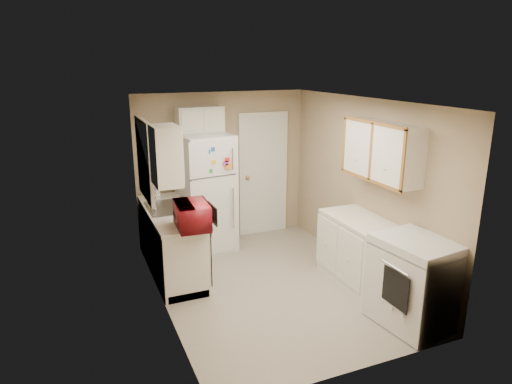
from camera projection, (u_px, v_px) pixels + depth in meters
name	position (u px, v px, depth m)	size (l,w,h in m)	color
floor	(271.00, 285.00, 6.04)	(3.80, 3.80, 0.00)	#ADA396
ceiling	(272.00, 101.00, 5.38)	(3.80, 3.80, 0.00)	white
wall_left	(160.00, 212.00, 5.19)	(3.80, 3.80, 0.00)	tan
wall_right	(364.00, 187.00, 6.23)	(3.80, 3.80, 0.00)	tan
wall_back	(223.00, 167.00, 7.40)	(2.80, 2.80, 0.00)	tan
wall_front	(361.00, 256.00, 4.03)	(2.80, 2.80, 0.00)	tan
left_counter	(172.00, 242.00, 6.31)	(0.60, 1.80, 0.90)	silver
dishwasher	(204.00, 252.00, 5.87)	(0.03, 0.58, 0.72)	black
sink	(168.00, 210.00, 6.33)	(0.54, 0.74, 0.16)	gray
microwave	(193.00, 216.00, 5.51)	(0.32, 0.57, 0.38)	maroon
soap_bottle	(156.00, 192.00, 6.73)	(0.08, 0.08, 0.17)	silver
window_blinds	(145.00, 160.00, 6.03)	(0.10, 0.98, 1.08)	silver
upper_cabinet_left	(166.00, 156.00, 5.28)	(0.30, 0.45, 0.70)	silver
refrigerator	(206.00, 193.00, 6.98)	(0.75, 0.73, 1.82)	silver
cabinet_over_fridge	(200.00, 120.00, 6.89)	(0.70, 0.30, 0.40)	silver
interior_door	(263.00, 174.00, 7.67)	(0.86, 0.06, 2.08)	silver
right_counter	(379.00, 264.00, 5.62)	(0.60, 2.00, 0.90)	silver
stove	(414.00, 282.00, 5.03)	(0.68, 0.84, 1.02)	silver
upper_cabinet_right	(382.00, 151.00, 5.57)	(0.30, 1.20, 0.70)	silver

